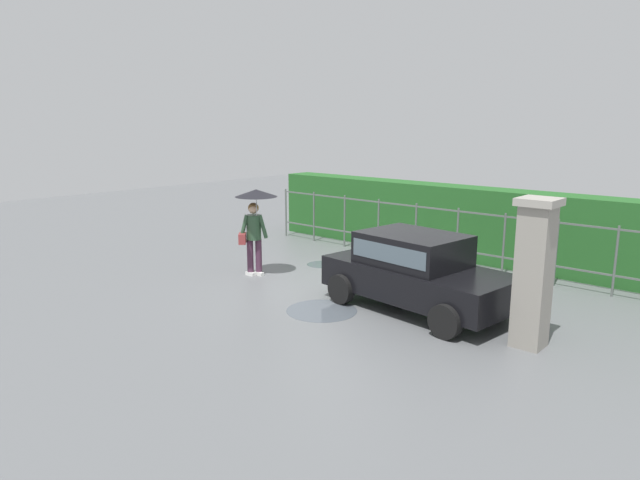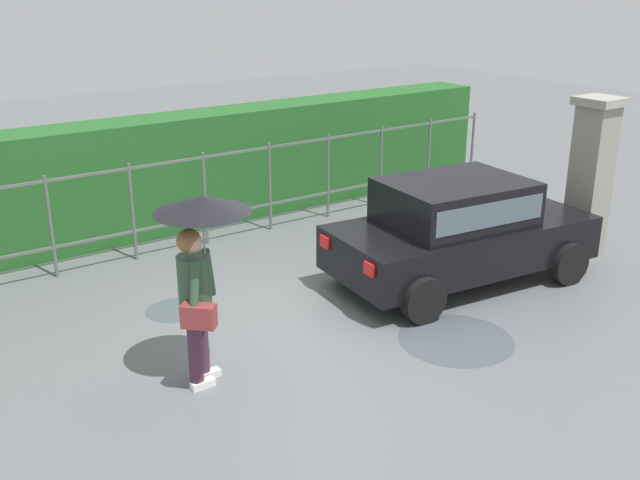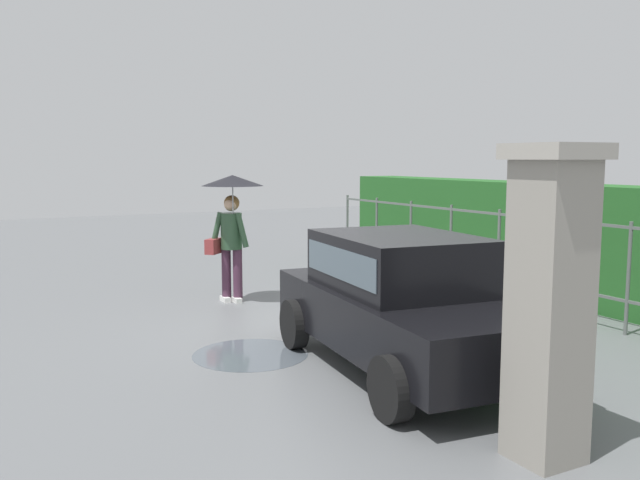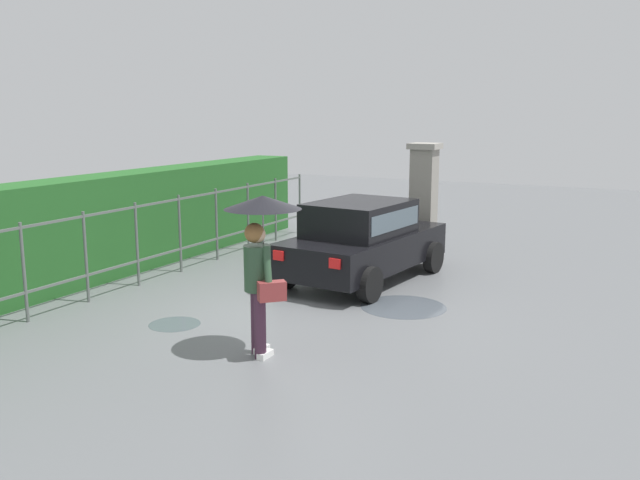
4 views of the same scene
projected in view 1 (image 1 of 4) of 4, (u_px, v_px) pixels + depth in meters
The scene contains 8 objects.
ground_plane at pixel (337, 288), 12.33m from camera, with size 40.00×40.00×0.00m, color slate.
car at pixel (416, 269), 10.80m from camera, with size 3.88×2.19×1.48m.
pedestrian at pixel (255, 213), 13.05m from camera, with size 0.98×0.98×2.05m.
gate_pillar at pixel (534, 272), 8.90m from camera, with size 0.60×0.60×2.42m.
fence_section at pixel (436, 232), 14.30m from camera, with size 10.85×0.05×1.50m.
hedge_row at pixel (457, 222), 15.06m from camera, with size 11.80×0.90×1.90m, color #235B23.
puddle_near at pixel (322, 310), 10.86m from camera, with size 1.37×1.37×0.00m, color #4C545B.
puddle_far at pixel (322, 264), 14.37m from camera, with size 0.76×0.76×0.00m, color #4C545B.
Camera 1 is at (7.61, -9.09, 3.57)m, focal length 31.65 mm.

